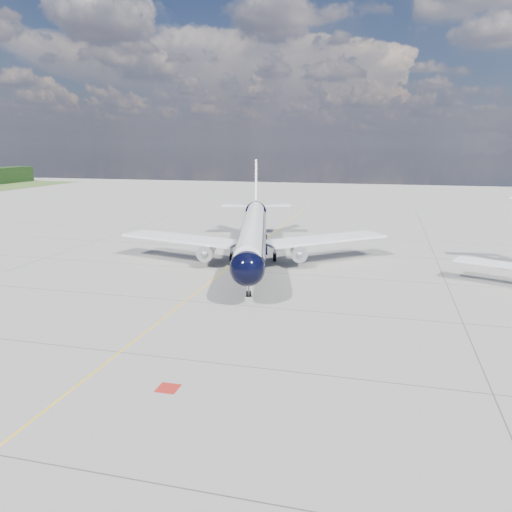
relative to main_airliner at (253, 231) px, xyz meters
name	(u,v)px	position (x,y,z in m)	size (l,w,h in m)	color
ground	(235,262)	(-2.38, -1.57, -4.60)	(320.00, 320.00, 0.00)	gray
taxiway_centerline	(225,270)	(-2.38, -6.57, -4.59)	(0.16, 160.00, 0.01)	yellow
red_marking	(168,388)	(4.42, -41.57, -4.59)	(1.60, 1.60, 0.01)	maroon
main_airliner	(253,231)	(0.00, 0.00, 0.00)	(41.03, 50.70, 14.81)	black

